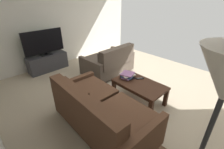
% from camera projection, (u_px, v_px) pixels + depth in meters
% --- Properties ---
extents(ground_plane, '(5.88, 5.09, 0.01)m').
position_uv_depth(ground_plane, '(134.00, 97.00, 3.46)').
color(ground_plane, '#B7A88E').
extents(wall_right, '(0.12, 5.09, 2.73)m').
position_uv_depth(wall_right, '(61.00, 18.00, 4.73)').
color(wall_right, silver).
rests_on(wall_right, ground).
extents(sofa_main, '(1.79, 0.91, 0.83)m').
position_uv_depth(sofa_main, '(100.00, 112.00, 2.48)').
color(sofa_main, black).
rests_on(sofa_main, ground).
extents(loveseat_near, '(0.94, 1.34, 0.83)m').
position_uv_depth(loveseat_near, '(109.00, 62.00, 4.32)').
color(loveseat_near, black).
rests_on(loveseat_near, ground).
extents(coffee_table, '(1.04, 0.61, 0.42)m').
position_uv_depth(coffee_table, '(139.00, 86.00, 3.18)').
color(coffee_table, '#3D2316').
rests_on(coffee_table, ground).
extents(floor_lamp, '(0.33, 0.33, 1.83)m').
position_uv_depth(floor_lamp, '(222.00, 98.00, 0.79)').
color(floor_lamp, '#262628').
rests_on(floor_lamp, ground).
extents(tv_stand, '(0.41, 1.09, 0.47)m').
position_uv_depth(tv_stand, '(48.00, 62.00, 4.57)').
color(tv_stand, '#38383D').
rests_on(tv_stand, ground).
extents(flat_tv, '(0.21, 1.10, 0.70)m').
position_uv_depth(flat_tv, '(44.00, 42.00, 4.30)').
color(flat_tv, black).
rests_on(flat_tv, tv_stand).
extents(book_stack, '(0.32, 0.33, 0.11)m').
position_uv_depth(book_stack, '(128.00, 75.00, 3.34)').
color(book_stack, black).
rests_on(book_stack, coffee_table).
extents(tv_remote, '(0.13, 0.16, 0.02)m').
position_uv_depth(tv_remote, '(140.00, 78.00, 3.31)').
color(tv_remote, black).
rests_on(tv_remote, coffee_table).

